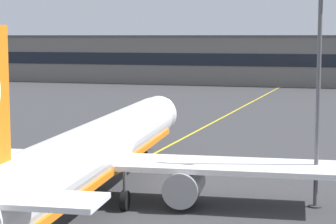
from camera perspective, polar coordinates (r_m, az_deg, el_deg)
name	(u,v)px	position (r m, az deg, el deg)	size (l,w,h in m)	color
taxiway_centreline	(161,150)	(63.60, -0.60, -3.36)	(0.30, 180.00, 0.01)	yellow
airliner_foreground	(94,152)	(43.70, -6.53, -3.56)	(32.29, 41.52, 11.65)	white
apron_lamp_post	(318,94)	(42.54, 13.13, 1.58)	(2.24, 0.90, 14.29)	#515156
safety_cone_by_nose_gear	(177,159)	(57.74, 0.83, -4.14)	(0.44, 0.44, 0.55)	orange
terminal_building	(320,61)	(148.92, 13.29, 4.45)	(164.64, 12.40, 11.34)	slate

